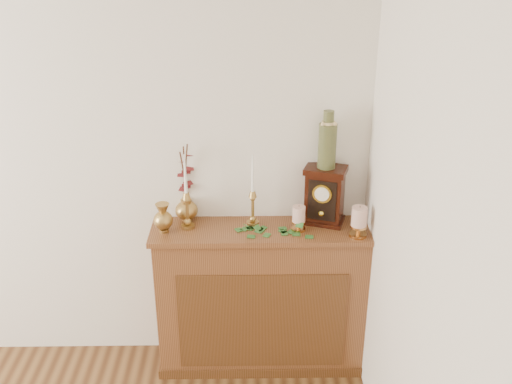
{
  "coord_description": "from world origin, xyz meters",
  "views": [
    {
      "loc": [
        1.32,
        -0.85,
        2.51
      ],
      "look_at": [
        1.37,
        2.05,
        1.18
      ],
      "focal_mm": 42.0,
      "sensor_mm": 36.0,
      "label": 1
    }
  ],
  "objects_px": {
    "candlestick_left": "(187,204)",
    "candlestick_center": "(253,202)",
    "bud_vase": "(163,218)",
    "ceramic_vase": "(327,143)",
    "ginger_jar": "(186,183)",
    "mantel_clock": "(324,196)"
  },
  "relations": [
    {
      "from": "candlestick_center",
      "to": "ceramic_vase",
      "type": "bearing_deg",
      "value": 3.84
    },
    {
      "from": "candlestick_left",
      "to": "candlestick_center",
      "type": "distance_m",
      "value": 0.36
    },
    {
      "from": "candlestick_left",
      "to": "ginger_jar",
      "type": "distance_m",
      "value": 0.15
    },
    {
      "from": "candlestick_left",
      "to": "ginger_jar",
      "type": "xyz_separation_m",
      "value": [
        -0.01,
        0.13,
        0.07
      ]
    },
    {
      "from": "bud_vase",
      "to": "mantel_clock",
      "type": "bearing_deg",
      "value": 6.76
    },
    {
      "from": "candlestick_center",
      "to": "bud_vase",
      "type": "distance_m",
      "value": 0.5
    },
    {
      "from": "ginger_jar",
      "to": "candlestick_left",
      "type": "bearing_deg",
      "value": -84.63
    },
    {
      "from": "candlestick_left",
      "to": "ceramic_vase",
      "type": "xyz_separation_m",
      "value": [
        0.77,
        0.06,
        0.33
      ]
    },
    {
      "from": "bud_vase",
      "to": "ceramic_vase",
      "type": "xyz_separation_m",
      "value": [
        0.89,
        0.11,
        0.39
      ]
    },
    {
      "from": "mantel_clock",
      "to": "bud_vase",
      "type": "bearing_deg",
      "value": -154.27
    },
    {
      "from": "bud_vase",
      "to": "ceramic_vase",
      "type": "height_order",
      "value": "ceramic_vase"
    },
    {
      "from": "candlestick_left",
      "to": "mantel_clock",
      "type": "relative_size",
      "value": 1.31
    },
    {
      "from": "ginger_jar",
      "to": "mantel_clock",
      "type": "distance_m",
      "value": 0.78
    },
    {
      "from": "candlestick_center",
      "to": "mantel_clock",
      "type": "bearing_deg",
      "value": 3.44
    },
    {
      "from": "candlestick_center",
      "to": "ceramic_vase",
      "type": "xyz_separation_m",
      "value": [
        0.4,
        0.03,
        0.34
      ]
    },
    {
      "from": "bud_vase",
      "to": "ceramic_vase",
      "type": "distance_m",
      "value": 0.98
    },
    {
      "from": "ginger_jar",
      "to": "mantel_clock",
      "type": "relative_size",
      "value": 1.42
    },
    {
      "from": "ceramic_vase",
      "to": "candlestick_center",
      "type": "bearing_deg",
      "value": -176.16
    },
    {
      "from": "candlestick_center",
      "to": "ginger_jar",
      "type": "distance_m",
      "value": 0.39
    },
    {
      "from": "candlestick_left",
      "to": "candlestick_center",
      "type": "relative_size",
      "value": 1.05
    },
    {
      "from": "mantel_clock",
      "to": "ceramic_vase",
      "type": "height_order",
      "value": "ceramic_vase"
    },
    {
      "from": "ceramic_vase",
      "to": "bud_vase",
      "type": "bearing_deg",
      "value": -173.06
    }
  ]
}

